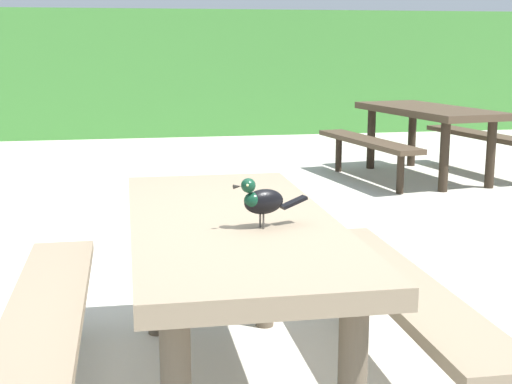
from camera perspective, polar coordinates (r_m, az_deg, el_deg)
name	(u,v)px	position (r m, az deg, el deg)	size (l,w,h in m)	color
hedge_wall	(153,72)	(11.92, -8.16, 9.40)	(28.00, 2.11, 1.89)	#428438
picnic_table_foreground	(232,263)	(2.79, -1.95, -5.62)	(1.69, 1.80, 0.74)	#84725B
bird_grackle	(261,200)	(2.55, 0.40, -0.63)	(0.28, 0.11, 0.18)	black
picnic_table_mid_left	(428,125)	(7.75, 13.40, 5.18)	(1.94, 1.97, 0.74)	#473828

